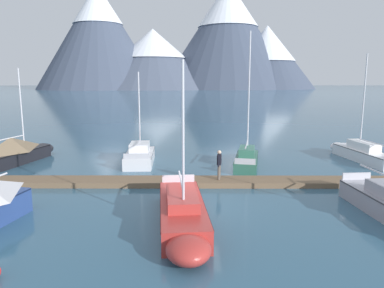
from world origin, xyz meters
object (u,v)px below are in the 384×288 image
Objects in this scene: sailboat_mid_dock_port at (140,154)px; person_on_dock at (219,163)px; sailboat_mid_dock_starboard at (183,215)px; sailboat_end_of_dock at (360,152)px; sailboat_nearest_berth at (17,150)px; sailboat_far_berth at (247,158)px.

person_on_dock is at bearing -47.63° from sailboat_mid_dock_port.
sailboat_mid_dock_starboard is 0.97× the size of sailboat_end_of_dock.
sailboat_nearest_berth reaches higher than sailboat_mid_dock_port.
sailboat_far_berth reaches higher than sailboat_nearest_berth.
person_on_dock is at bearing -116.43° from sailboat_far_berth.
sailboat_mid_dock_port is 0.70× the size of sailboat_far_berth.
person_on_dock is (5.24, -5.74, 0.70)m from sailboat_mid_dock_port.
sailboat_mid_dock_starboard is at bearing -107.81° from person_on_dock.
sailboat_nearest_berth is 1.06× the size of sailboat_mid_dock_port.
sailboat_mid_dock_starboard is (12.15, -11.96, -0.34)m from sailboat_nearest_berth.
person_on_dock is (1.99, 6.21, 0.71)m from sailboat_mid_dock_starboard.
sailboat_mid_dock_port is at bearing 172.70° from sailboat_far_berth.
sailboat_far_berth is at bearing -7.30° from sailboat_mid_dock_port.
sailboat_nearest_berth is at bearing 176.57° from sailboat_far_berth.
sailboat_nearest_berth is 4.06× the size of person_on_dock.
sailboat_end_of_dock is (25.24, 0.55, -0.32)m from sailboat_nearest_berth.
sailboat_far_berth is 1.18× the size of sailboat_end_of_dock.
person_on_dock is (-11.09, -6.30, 0.69)m from sailboat_end_of_dock.
person_on_dock is at bearing 72.19° from sailboat_mid_dock_starboard.
sailboat_mid_dock_port is at bearing -178.04° from sailboat_end_of_dock.
sailboat_nearest_berth is 0.88× the size of sailboat_end_of_dock.
sailboat_mid_dock_port reaches higher than person_on_dock.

